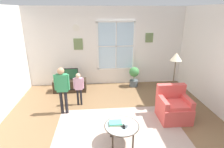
{
  "coord_description": "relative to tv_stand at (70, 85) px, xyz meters",
  "views": [
    {
      "loc": [
        -0.38,
        -3.41,
        2.71
      ],
      "look_at": [
        0.02,
        0.97,
        1.14
      ],
      "focal_mm": 28.79,
      "sensor_mm": 36.0,
      "label": 1
    }
  ],
  "objects": [
    {
      "name": "ground_plane",
      "position": [
        1.33,
        -2.51,
        -0.22
      ],
      "size": [
        6.31,
        6.79,
        0.02
      ],
      "primitive_type": "cube",
      "color": "brown"
    },
    {
      "name": "armchair",
      "position": [
        2.91,
        -1.97,
        0.12
      ],
      "size": [
        0.76,
        0.74,
        0.87
      ],
      "color": "#D14C47",
      "rests_on": "ground_plane"
    },
    {
      "name": "tv_stand",
      "position": [
        0.0,
        0.0,
        0.0
      ],
      "size": [
        1.12,
        0.43,
        0.42
      ],
      "color": "#2D2319",
      "rests_on": "ground_plane"
    },
    {
      "name": "person_green_shirt",
      "position": [
        0.03,
        -1.47,
        0.62
      ],
      "size": [
        0.4,
        0.18,
        1.33
      ],
      "color": "black",
      "rests_on": "ground_plane"
    },
    {
      "name": "person_pink_shirt",
      "position": [
        0.41,
        -1.03,
        0.42
      ],
      "size": [
        0.3,
        0.14,
        1.01
      ],
      "color": "black",
      "rests_on": "ground_plane"
    },
    {
      "name": "remote_near_books",
      "position": [
        1.43,
        -2.82,
        0.24
      ],
      "size": [
        0.1,
        0.14,
        0.02
      ],
      "primitive_type": "cube",
      "rotation": [
        0.0,
        0.0,
        0.48
      ],
      "color": "black",
      "rests_on": "coffee_table"
    },
    {
      "name": "potted_plant_by_window",
      "position": [
        2.32,
        0.22,
        0.21
      ],
      "size": [
        0.36,
        0.36,
        0.75
      ],
      "color": "#4C565B",
      "rests_on": "ground_plane"
    },
    {
      "name": "coffee_table",
      "position": [
        1.44,
        -2.78,
        0.2
      ],
      "size": [
        0.73,
        0.73,
        0.45
      ],
      "color": "#99B2B7",
      "rests_on": "ground_plane"
    },
    {
      "name": "area_rug",
      "position": [
        1.45,
        -2.48,
        -0.21
      ],
      "size": [
        3.04,
        2.28,
        0.01
      ],
      "primitive_type": "cube",
      "color": "tan",
      "rests_on": "ground_plane"
    },
    {
      "name": "floor_lamp",
      "position": [
        3.12,
        -1.35,
        1.15
      ],
      "size": [
        0.32,
        0.32,
        1.63
      ],
      "color": "black",
      "rests_on": "ground_plane"
    },
    {
      "name": "back_wall",
      "position": [
        1.34,
        0.65,
        1.22
      ],
      "size": [
        5.71,
        0.17,
        2.86
      ],
      "color": "silver",
      "rests_on": "ground_plane"
    },
    {
      "name": "television",
      "position": [
        0.0,
        -0.0,
        0.43
      ],
      "size": [
        0.62,
        0.08,
        0.41
      ],
      "color": "#4C4C4C",
      "rests_on": "tv_stand"
    },
    {
      "name": "remote_near_cup",
      "position": [
        1.47,
        -2.85,
        0.24
      ],
      "size": [
        0.04,
        0.14,
        0.02
      ],
      "primitive_type": "cube",
      "rotation": [
        0.0,
        0.0,
        -0.02
      ],
      "color": "black",
      "rests_on": "coffee_table"
    },
    {
      "name": "cup",
      "position": [
        1.54,
        -2.84,
        0.27
      ],
      "size": [
        0.07,
        0.07,
        0.08
      ],
      "primitive_type": "cylinder",
      "color": "white",
      "rests_on": "coffee_table"
    },
    {
      "name": "book_stack",
      "position": [
        1.31,
        -2.73,
        0.26
      ],
      "size": [
        0.27,
        0.19,
        0.06
      ],
      "color": "#BBBA88",
      "rests_on": "coffee_table"
    }
  ]
}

